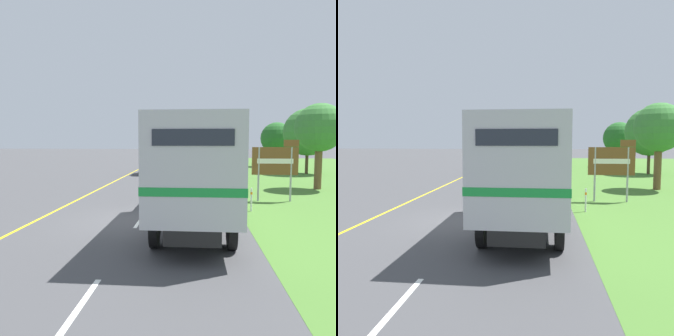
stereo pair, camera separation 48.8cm
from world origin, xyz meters
TOP-DOWN VIEW (x-y plane):
  - ground_plane at (0.00, 0.00)m, footprint 200.00×200.00m
  - edge_line_yellow at (-3.70, 13.31)m, footprint 0.12×59.25m
  - centre_dash_nearest at (0.00, -6.28)m, footprint 0.12×2.60m
  - centre_dash_near at (0.00, 0.32)m, footprint 0.12×2.60m
  - centre_dash_mid_a at (0.00, 6.92)m, footprint 0.12×2.60m
  - centre_dash_mid_b at (0.00, 13.52)m, footprint 0.12×2.60m
  - centre_dash_far at (0.00, 20.12)m, footprint 0.12×2.60m
  - centre_dash_farthest at (0.00, 26.72)m, footprint 0.12×2.60m
  - horse_trailer_truck at (1.91, -0.28)m, footprint 2.38×8.61m
  - lead_car_white at (-1.68, 16.51)m, footprint 1.80×4.08m
  - lead_car_red_ahead at (1.78, 32.89)m, footprint 1.80×4.20m
  - highway_sign at (5.70, 4.27)m, footprint 2.12×0.09m
  - roadside_tree_near at (9.13, 8.48)m, footprint 2.81×2.81m
  - roadside_tree_mid at (11.47, 17.62)m, footprint 4.04×4.04m
  - roadside_tree_far at (10.77, 25.44)m, footprint 3.44×3.44m
  - delineator_post at (4.21, 1.91)m, footprint 0.08×0.08m

SIDE VIEW (x-z plane):
  - ground_plane at x=0.00m, z-range 0.00..0.00m
  - edge_line_yellow at x=-3.70m, z-range 0.00..0.01m
  - centre_dash_nearest at x=0.00m, z-range 0.00..0.01m
  - centre_dash_near at x=0.00m, z-range 0.00..0.01m
  - centre_dash_mid_a at x=0.00m, z-range 0.00..0.01m
  - centre_dash_mid_b at x=0.00m, z-range 0.00..0.01m
  - centre_dash_far at x=0.00m, z-range 0.00..0.01m
  - centre_dash_farthest at x=0.00m, z-range 0.00..0.01m
  - delineator_post at x=4.21m, z-range 0.03..0.98m
  - lead_car_red_ahead at x=1.78m, z-range 0.02..1.78m
  - lead_car_white at x=-1.68m, z-range 0.00..2.05m
  - highway_sign at x=5.70m, z-range 0.39..3.28m
  - horse_trailer_truck at x=1.91m, z-range 0.22..3.73m
  - roadside_tree_far at x=10.77m, z-range 0.70..5.55m
  - roadside_tree_near at x=9.13m, z-range 1.06..6.08m
  - roadside_tree_mid at x=11.47m, z-range 0.77..6.38m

